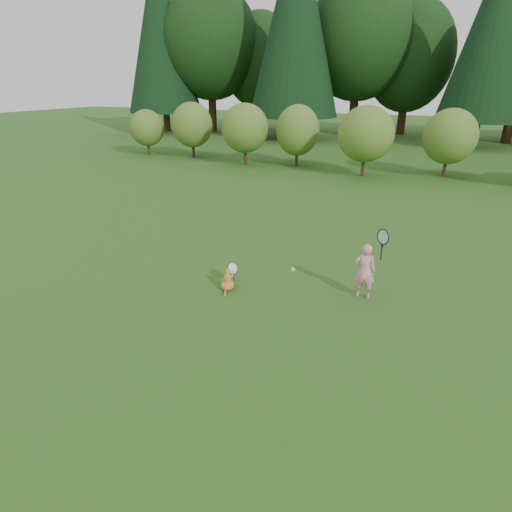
% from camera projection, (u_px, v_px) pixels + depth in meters
% --- Properties ---
extents(ground, '(100.00, 100.00, 0.00)m').
position_uv_depth(ground, '(227.00, 306.00, 7.57)').
color(ground, '#285317').
rests_on(ground, ground).
extents(shrub_row, '(28.00, 3.00, 2.80)m').
position_uv_depth(shrub_row, '(369.00, 140.00, 18.05)').
color(shrub_row, '#546820').
rests_on(shrub_row, ground).
extents(woodland_backdrop, '(48.00, 10.00, 15.00)m').
position_uv_depth(woodland_backdrop, '(411.00, 9.00, 24.20)').
color(woodland_backdrop, black).
rests_on(woodland_backdrop, ground).
extents(child, '(0.58, 0.36, 1.57)m').
position_uv_depth(child, '(365.00, 270.00, 7.69)').
color(child, pink).
rests_on(child, ground).
extents(cat, '(0.33, 0.64, 0.57)m').
position_uv_depth(cat, '(228.00, 278.00, 8.13)').
color(cat, '#B67723').
rests_on(cat, ground).
extents(tennis_ball, '(0.07, 0.07, 0.07)m').
position_uv_depth(tennis_ball, '(293.00, 269.00, 6.67)').
color(tennis_ball, '#94C917').
rests_on(tennis_ball, ground).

